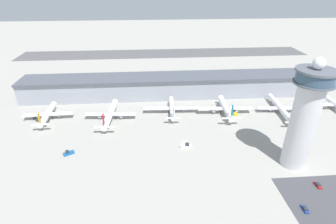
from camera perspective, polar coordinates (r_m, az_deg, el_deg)
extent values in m
plane|color=#9E9B93|center=(156.67, 3.81, -6.74)|extent=(1000.00, 1000.00, 0.00)
cube|color=#9399A3|center=(214.67, 1.35, 5.53)|extent=(240.67, 22.00, 15.66)
cube|color=#4C515B|center=(211.61, 1.37, 7.69)|extent=(240.67, 25.00, 1.60)
cube|color=#515154|center=(344.81, -0.88, 12.64)|extent=(361.00, 44.00, 0.01)
cylinder|color=silver|center=(143.74, 27.12, -2.91)|extent=(12.46, 12.46, 44.97)
cylinder|color=#565B66|center=(134.90, 29.16, 5.54)|extent=(18.19, 18.19, 0.80)
cylinder|color=#334C60|center=(134.03, 29.44, 6.67)|extent=(16.73, 16.73, 4.94)
cylinder|color=#565B66|center=(133.19, 29.73, 7.86)|extent=(18.19, 18.19, 1.00)
sphere|color=white|center=(132.33, 30.06, 9.18)|extent=(5.55, 5.55, 5.55)
cylinder|color=white|center=(196.86, -24.70, -0.32)|extent=(4.84, 24.23, 3.86)
cone|color=white|center=(208.66, -23.70, 1.42)|extent=(4.00, 3.63, 3.86)
cone|color=white|center=(184.84, -25.87, -2.38)|extent=(3.66, 4.77, 3.47)
cube|color=white|center=(197.55, -24.62, -0.43)|extent=(33.24, 5.75, 0.44)
cylinder|color=#A8A8B2|center=(201.21, -26.36, -0.70)|extent=(2.29, 4.33, 2.12)
cylinder|color=#A8A8B2|center=(196.80, -22.57, -0.49)|extent=(2.29, 4.33, 2.12)
cube|color=orange|center=(181.87, -26.27, -1.15)|extent=(0.41, 2.81, 6.18)
cube|color=white|center=(183.58, -26.01, -2.48)|extent=(10.88, 2.44, 0.24)
cylinder|color=black|center=(207.44, -23.74, 0.28)|extent=(0.28, 0.28, 2.55)
cylinder|color=black|center=(197.12, -23.80, -1.15)|extent=(0.28, 0.28, 2.55)
cylinder|color=black|center=(198.85, -25.28, -1.22)|extent=(0.28, 0.28, 2.55)
cylinder|color=white|center=(183.14, -12.46, -0.30)|extent=(6.64, 29.96, 4.50)
cone|color=white|center=(197.93, -11.54, 1.97)|extent=(4.78, 4.36, 4.50)
cone|color=white|center=(168.19, -13.59, -3.08)|extent=(4.43, 5.67, 4.05)
cube|color=white|center=(184.02, -12.40, -0.43)|extent=(35.15, 6.92, 0.44)
cylinder|color=#A8A8B2|center=(187.18, -14.50, -0.65)|extent=(2.83, 5.11, 2.47)
cylinder|color=#A8A8B2|center=(184.10, -10.07, -0.66)|extent=(2.83, 5.11, 2.47)
cube|color=red|center=(164.46, -13.89, -1.51)|extent=(0.50, 2.81, 7.19)
cube|color=white|center=(166.73, -13.71, -3.20)|extent=(12.70, 2.91, 0.24)
cylinder|color=black|center=(196.57, -11.61, 0.66)|extent=(0.28, 0.28, 2.39)
cylinder|color=black|center=(183.91, -11.41, -1.28)|extent=(0.28, 0.28, 2.39)
cylinder|color=black|center=(185.24, -13.32, -1.27)|extent=(0.28, 0.28, 2.39)
cylinder|color=silver|center=(187.58, 0.88, 0.94)|extent=(4.66, 25.69, 3.57)
cone|color=silver|center=(200.55, 0.69, 2.77)|extent=(3.70, 3.36, 3.57)
cone|color=silver|center=(174.37, 1.11, -1.24)|extent=(3.39, 4.41, 3.21)
cube|color=silver|center=(188.32, 0.87, 0.84)|extent=(40.80, 6.14, 0.44)
cylinder|color=#A8A8B2|center=(189.51, -1.72, 0.65)|extent=(2.13, 4.00, 1.96)
cylinder|color=#A8A8B2|center=(190.26, 3.43, 0.72)|extent=(2.13, 4.00, 1.96)
cube|color=#14704C|center=(171.44, 1.14, -0.02)|extent=(0.42, 2.81, 5.70)
cube|color=silver|center=(173.10, 1.13, -1.34)|extent=(10.06, 2.43, 0.24)
cylinder|color=black|center=(199.29, 0.72, 1.65)|extent=(0.28, 0.28, 2.43)
cylinder|color=black|center=(188.81, 1.64, 0.10)|extent=(0.28, 0.28, 2.43)
cylinder|color=black|center=(188.58, 0.12, 0.08)|extent=(0.28, 0.28, 2.43)
cylinder|color=white|center=(190.51, 12.41, 0.96)|extent=(5.51, 25.01, 4.59)
cone|color=white|center=(203.19, 11.48, 2.78)|extent=(4.74, 4.30, 4.59)
cone|color=white|center=(177.53, 13.53, -1.23)|extent=(4.33, 5.65, 4.13)
cube|color=white|center=(191.29, 12.35, 0.81)|extent=(39.43, 5.86, 0.44)
cylinder|color=#A8A8B2|center=(190.91, 9.84, 0.53)|extent=(2.71, 5.14, 2.52)
cylinder|color=#A8A8B2|center=(194.96, 14.60, 0.61)|extent=(2.71, 5.14, 2.52)
cube|color=#197FB2|center=(173.89, 13.83, 0.33)|extent=(0.40, 2.81, 7.34)
cube|color=white|center=(176.05, 13.67, -1.33)|extent=(12.91, 2.48, 0.24)
cylinder|color=black|center=(201.84, 11.58, 1.45)|extent=(0.28, 0.28, 2.69)
cylinder|color=black|center=(192.68, 13.25, -0.04)|extent=(0.28, 0.28, 2.69)
cylinder|color=black|center=(191.10, 11.39, -0.07)|extent=(0.28, 0.28, 2.69)
cylinder|color=silver|center=(204.78, 23.24, 0.86)|extent=(6.61, 37.05, 3.70)
cone|color=silver|center=(221.64, 21.43, 3.19)|extent=(3.95, 3.61, 3.70)
cone|color=silver|center=(188.12, 25.43, -1.96)|extent=(3.67, 4.69, 3.33)
cube|color=silver|center=(205.65, 23.14, 0.79)|extent=(31.73, 6.88, 0.44)
cylinder|color=#A8A8B2|center=(204.47, 21.28, 0.65)|extent=(2.35, 4.22, 2.03)
cylinder|color=#A8A8B2|center=(209.59, 24.65, 0.63)|extent=(2.35, 4.22, 2.03)
cube|color=navy|center=(185.32, 25.82, -0.79)|extent=(0.52, 2.81, 5.92)
cube|color=silver|center=(186.94, 25.60, -2.05)|extent=(10.49, 2.82, 0.24)
cylinder|color=black|center=(220.32, 21.55, 2.20)|extent=(0.28, 0.28, 2.08)
cylinder|color=black|center=(206.95, 23.76, 0.13)|extent=(0.28, 0.28, 2.08)
cylinder|color=black|center=(204.93, 22.43, 0.14)|extent=(0.28, 0.28, 2.08)
cylinder|color=white|center=(228.83, 32.66, 1.51)|extent=(4.25, 30.05, 3.78)
cone|color=white|center=(241.22, 30.56, 3.25)|extent=(3.83, 3.46, 3.78)
cube|color=white|center=(229.51, 32.54, 1.42)|extent=(36.69, 4.97, 0.44)
cylinder|color=#A8A8B2|center=(226.29, 30.75, 1.25)|extent=(2.14, 4.19, 2.08)
cylinder|color=black|center=(240.16, 30.73, 2.27)|extent=(0.28, 0.28, 2.61)
cylinder|color=black|center=(228.34, 31.95, 0.76)|extent=(0.28, 0.28, 2.61)
cube|color=black|center=(152.98, 3.93, -7.66)|extent=(5.66, 2.48, 0.12)
cube|color=silver|center=(152.59, 3.94, -7.45)|extent=(6.73, 2.63, 1.47)
cube|color=#232D38|center=(151.90, 4.21, -7.03)|extent=(2.08, 2.13, 1.20)
cube|color=black|center=(157.18, -20.76, -8.58)|extent=(5.38, 4.42, 0.12)
cube|color=#195699|center=(156.83, -20.80, -8.40)|extent=(6.24, 4.98, 1.38)
cube|color=#232D38|center=(156.06, -21.08, -8.08)|extent=(2.55, 2.65, 1.13)
cube|color=black|center=(194.10, 14.34, -0.39)|extent=(3.10, 5.83, 0.12)
cube|color=gold|center=(193.76, 14.36, -0.19)|extent=(3.33, 6.90, 1.63)
cube|color=#232D38|center=(193.68, 14.38, 0.29)|extent=(2.48, 2.24, 1.34)
cube|color=black|center=(201.55, -26.64, -1.55)|extent=(5.29, 5.47, 0.12)
cube|color=#2D333D|center=(201.26, -26.68, -1.38)|extent=(6.06, 6.30, 1.47)
cube|color=#232D38|center=(201.25, -26.83, -0.98)|extent=(2.76, 2.76, 1.20)
cube|color=black|center=(131.58, 27.59, -18.34)|extent=(1.77, 3.79, 0.12)
cube|color=navy|center=(131.36, 27.63, -18.24)|extent=(1.85, 4.51, 0.76)
cube|color=#232D38|center=(130.84, 27.72, -18.06)|extent=(1.59, 2.49, 0.63)
cube|color=black|center=(146.25, 29.77, -13.80)|extent=(1.82, 3.77, 0.12)
cube|color=red|center=(146.03, 29.81, -13.69)|extent=(1.92, 4.47, 0.84)
cube|color=#232D38|center=(145.64, 29.85, -13.43)|extent=(1.63, 2.48, 0.69)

